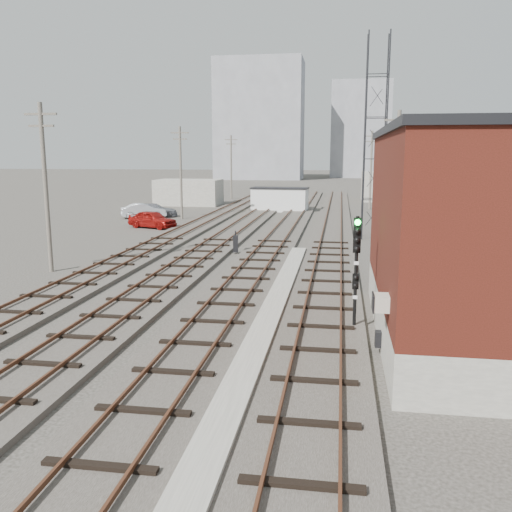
% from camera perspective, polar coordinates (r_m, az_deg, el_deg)
% --- Properties ---
extents(ground, '(320.00, 320.00, 0.00)m').
position_cam_1_polar(ground, '(67.36, 6.21, 5.19)').
color(ground, '#282621').
rests_on(ground, ground).
extents(track_right, '(3.20, 90.00, 0.39)m').
position_cam_1_polar(track_right, '(46.41, 8.06, 2.83)').
color(track_right, '#332D28').
rests_on(track_right, ground).
extents(track_mid_right, '(3.20, 90.00, 0.39)m').
position_cam_1_polar(track_mid_right, '(46.63, 3.14, 2.96)').
color(track_mid_right, '#332D28').
rests_on(track_mid_right, ground).
extents(track_mid_left, '(3.20, 90.00, 0.39)m').
position_cam_1_polar(track_mid_left, '(47.19, -1.71, 3.06)').
color(track_mid_left, '#332D28').
rests_on(track_mid_left, ground).
extents(track_left, '(3.20, 90.00, 0.39)m').
position_cam_1_polar(track_left, '(48.08, -6.40, 3.14)').
color(track_left, '#332D28').
rests_on(track_left, ground).
extents(platform_curb, '(0.90, 28.00, 0.26)m').
position_cam_1_polar(platform_curb, '(22.03, 1.79, -5.70)').
color(platform_curb, gray).
rests_on(platform_curb, ground).
extents(brick_building, '(6.54, 12.20, 7.22)m').
position_cam_1_polar(brick_building, '(19.68, 21.76, 2.01)').
color(brick_building, gray).
rests_on(brick_building, ground).
extents(lattice_tower, '(1.60, 1.60, 15.00)m').
position_cam_1_polar(lattice_tower, '(42.07, 12.42, 12.00)').
color(lattice_tower, black).
rests_on(lattice_tower, ground).
extents(utility_pole_left_a, '(1.80, 0.24, 9.00)m').
position_cam_1_polar(utility_pole_left_a, '(31.20, -21.29, 7.11)').
color(utility_pole_left_a, '#595147').
rests_on(utility_pole_left_a, ground).
extents(utility_pole_left_b, '(1.80, 0.24, 9.00)m').
position_cam_1_polar(utility_pole_left_b, '(54.29, -7.93, 8.92)').
color(utility_pole_left_b, '#595147').
rests_on(utility_pole_left_b, ground).
extents(utility_pole_left_c, '(1.80, 0.24, 9.00)m').
position_cam_1_polar(utility_pole_left_c, '(78.56, -2.63, 9.51)').
color(utility_pole_left_c, '#595147').
rests_on(utility_pole_left_c, ground).
extents(utility_pole_right_a, '(1.80, 0.24, 9.00)m').
position_cam_1_polar(utility_pole_right_a, '(35.19, 14.56, 7.81)').
color(utility_pole_right_a, '#595147').
rests_on(utility_pole_right_a, ground).
extents(utility_pole_right_b, '(1.80, 0.24, 9.00)m').
position_cam_1_polar(utility_pole_right_b, '(65.10, 12.01, 9.06)').
color(utility_pole_right_b, '#595147').
rests_on(utility_pole_right_b, ground).
extents(apartment_left, '(22.00, 14.00, 30.00)m').
position_cam_1_polar(apartment_left, '(143.81, 0.41, 14.09)').
color(apartment_left, gray).
rests_on(apartment_left, ground).
extents(apartment_right, '(16.00, 12.00, 26.00)m').
position_cam_1_polar(apartment_right, '(157.21, 10.90, 12.88)').
color(apartment_right, gray).
rests_on(apartment_right, ground).
extents(shed_left, '(8.00, 5.00, 3.20)m').
position_cam_1_polar(shed_left, '(69.81, -7.08, 6.68)').
color(shed_left, gray).
rests_on(shed_left, ground).
extents(shed_right, '(6.00, 6.00, 4.00)m').
position_cam_1_polar(shed_right, '(77.34, 13.33, 7.15)').
color(shed_right, gray).
rests_on(shed_right, ground).
extents(signal_mast, '(0.40, 0.41, 4.19)m').
position_cam_1_polar(signal_mast, '(19.67, 10.50, -0.81)').
color(signal_mast, gray).
rests_on(signal_mast, ground).
extents(switch_stand, '(0.36, 0.36, 1.39)m').
position_cam_1_polar(switch_stand, '(35.02, -2.16, 1.32)').
color(switch_stand, black).
rests_on(switch_stand, ground).
extents(site_trailer, '(6.57, 3.27, 2.68)m').
position_cam_1_polar(site_trailer, '(61.46, 2.51, 5.98)').
color(site_trailer, silver).
rests_on(site_trailer, ground).
extents(car_red, '(4.81, 3.23, 1.52)m').
position_cam_1_polar(car_red, '(48.18, -10.86, 3.82)').
color(car_red, maroon).
rests_on(car_red, ground).
extents(car_silver, '(4.73, 3.30, 1.48)m').
position_cam_1_polar(car_silver, '(55.94, -11.74, 4.68)').
color(car_silver, '#B8BDC1').
rests_on(car_silver, ground).
extents(car_grey, '(5.02, 2.89, 1.37)m').
position_cam_1_polar(car_grey, '(56.88, -10.65, 4.76)').
color(car_grey, slate).
rests_on(car_grey, ground).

